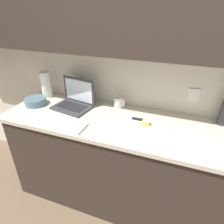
{
  "coord_description": "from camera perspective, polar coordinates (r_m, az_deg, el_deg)",
  "views": [
    {
      "loc": [
        0.16,
        -1.34,
        1.77
      ],
      "look_at": [
        -0.33,
        -0.01,
        0.99
      ],
      "focal_mm": 32.0,
      "sensor_mm": 36.0,
      "label": 1
    }
  ],
  "objects": [
    {
      "name": "ground_plane",
      "position": [
        2.22,
        9.06,
        -24.4
      ],
      "size": [
        12.0,
        12.0,
        0.0
      ],
      "primitive_type": "plane",
      "color": "brown",
      "rests_on": "ground"
    },
    {
      "name": "knife",
      "position": [
        1.65,
        9.05,
        -2.34
      ],
      "size": [
        0.3,
        0.04,
        0.02
      ],
      "rotation": [
        0.0,
        0.0,
        0.03
      ],
      "color": "silver",
      "rests_on": "cutting_board"
    },
    {
      "name": "lemon_half_cut",
      "position": [
        1.6,
        9.72,
        -3.04
      ],
      "size": [
        0.06,
        0.06,
        0.03
      ],
      "color": "yellow",
      "rests_on": "cutting_board"
    },
    {
      "name": "paper_towel_roll",
      "position": [
        2.14,
        -18.27,
        7.45
      ],
      "size": [
        0.1,
        0.1,
        0.26
      ],
      "color": "white",
      "rests_on": "counter_unit"
    },
    {
      "name": "dish_towel",
      "position": [
        1.59,
        -11.65,
        -3.92
      ],
      "size": [
        0.22,
        0.17,
        0.02
      ],
      "primitive_type": "cube",
      "rotation": [
        0.0,
        0.0,
        -0.03
      ],
      "color": "white",
      "rests_on": "counter_unit"
    },
    {
      "name": "laptop",
      "position": [
        1.88,
        -10.56,
        3.27
      ],
      "size": [
        0.38,
        0.3,
        0.26
      ],
      "rotation": [
        0.0,
        0.0,
        -0.17
      ],
      "color": "#333338",
      "rests_on": "counter_unit"
    },
    {
      "name": "bowl_white",
      "position": [
        2.03,
        -20.99,
        2.87
      ],
      "size": [
        0.2,
        0.2,
        0.07
      ],
      "color": "slate",
      "rests_on": "counter_unit"
    },
    {
      "name": "cutting_board",
      "position": [
        1.62,
        9.81,
        -3.47
      ],
      "size": [
        0.4,
        0.23,
        0.01
      ],
      "primitive_type": "cube",
      "color": "silver",
      "rests_on": "counter_unit"
    },
    {
      "name": "counter_unit",
      "position": [
        1.88,
        10.82,
        -15.88
      ],
      "size": [
        2.57,
        0.64,
        0.91
      ],
      "color": "#332823",
      "rests_on": "ground_plane"
    },
    {
      "name": "measuring_cup",
      "position": [
        1.83,
        1.85,
        2.67
      ],
      "size": [
        0.1,
        0.08,
        0.11
      ],
      "color": "silver",
      "rests_on": "counter_unit"
    },
    {
      "name": "wall_back",
      "position": [
        1.61,
        15.55,
        20.32
      ],
      "size": [
        5.2,
        0.38,
        2.6
      ],
      "color": "silver",
      "rests_on": "ground_plane"
    }
  ]
}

